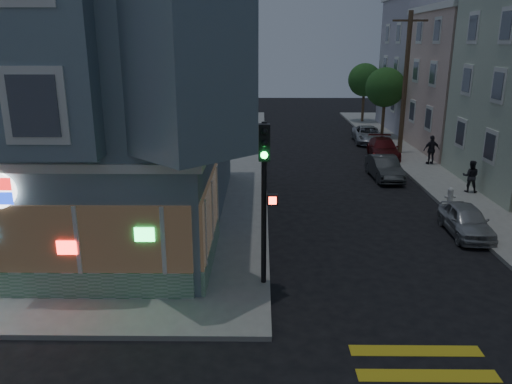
{
  "coord_description": "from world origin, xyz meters",
  "views": [
    {
      "loc": [
        2.72,
        -8.94,
        7.22
      ],
      "look_at": [
        2.55,
        6.67,
        2.54
      ],
      "focal_mm": 35.0,
      "sensor_mm": 36.0,
      "label": 1
    }
  ],
  "objects_px": {
    "parked_car_d": "(368,135)",
    "utility_pole": "(405,82)",
    "pedestrian_a": "(471,176)",
    "fire_hydrant": "(450,196)",
    "pedestrian_b": "(432,150)",
    "parked_car_c": "(383,149)",
    "traffic_signal": "(265,178)",
    "parked_car_a": "(466,220)",
    "street_tree_far": "(365,80)",
    "parked_car_b": "(384,168)",
    "street_tree_near": "(385,87)"
  },
  "relations": [
    {
      "from": "parked_car_d",
      "to": "utility_pole",
      "type": "bearing_deg",
      "value": -69.56
    },
    {
      "from": "utility_pole",
      "to": "parked_car_d",
      "type": "xyz_separation_m",
      "value": [
        -1.3,
        4.15,
        -4.19
      ]
    },
    {
      "from": "pedestrian_a",
      "to": "fire_hydrant",
      "type": "bearing_deg",
      "value": 71.12
    },
    {
      "from": "pedestrian_b",
      "to": "pedestrian_a",
      "type": "bearing_deg",
      "value": 79.84
    },
    {
      "from": "parked_car_c",
      "to": "pedestrian_a",
      "type": "bearing_deg",
      "value": -68.62
    },
    {
      "from": "pedestrian_b",
      "to": "traffic_signal",
      "type": "bearing_deg",
      "value": 47.1
    },
    {
      "from": "traffic_signal",
      "to": "utility_pole",
      "type": "bearing_deg",
      "value": 62.07
    },
    {
      "from": "parked_car_a",
      "to": "traffic_signal",
      "type": "distance_m",
      "value": 9.54
    },
    {
      "from": "pedestrian_a",
      "to": "traffic_signal",
      "type": "xyz_separation_m",
      "value": [
        -10.18,
        -9.93,
        2.55
      ]
    },
    {
      "from": "street_tree_far",
      "to": "parked_car_a",
      "type": "bearing_deg",
      "value": -93.0
    },
    {
      "from": "pedestrian_b",
      "to": "fire_hydrant",
      "type": "xyz_separation_m",
      "value": [
        -1.7,
        -7.96,
        -0.45
      ]
    },
    {
      "from": "utility_pole",
      "to": "pedestrian_a",
      "type": "height_order",
      "value": "utility_pole"
    },
    {
      "from": "pedestrian_a",
      "to": "parked_car_b",
      "type": "relative_size",
      "value": 0.41
    },
    {
      "from": "street_tree_far",
      "to": "parked_car_d",
      "type": "height_order",
      "value": "street_tree_far"
    },
    {
      "from": "utility_pole",
      "to": "pedestrian_b",
      "type": "distance_m",
      "value": 5.11
    },
    {
      "from": "street_tree_far",
      "to": "pedestrian_a",
      "type": "bearing_deg",
      "value": -88.02
    },
    {
      "from": "street_tree_near",
      "to": "pedestrian_a",
      "type": "distance_m",
      "value": 15.51
    },
    {
      "from": "parked_car_c",
      "to": "fire_hydrant",
      "type": "distance_m",
      "value": 10.23
    },
    {
      "from": "parked_car_d",
      "to": "pedestrian_b",
      "type": "bearing_deg",
      "value": -69.78
    },
    {
      "from": "street_tree_far",
      "to": "parked_car_b",
      "type": "distance_m",
      "value": 20.7
    },
    {
      "from": "parked_car_a",
      "to": "street_tree_near",
      "type": "bearing_deg",
      "value": 88.15
    },
    {
      "from": "utility_pole",
      "to": "parked_car_c",
      "type": "height_order",
      "value": "utility_pole"
    },
    {
      "from": "street_tree_near",
      "to": "fire_hydrant",
      "type": "relative_size",
      "value": 6.56
    },
    {
      "from": "street_tree_far",
      "to": "parked_car_b",
      "type": "height_order",
      "value": "street_tree_far"
    },
    {
      "from": "utility_pole",
      "to": "pedestrian_a",
      "type": "relative_size",
      "value": 5.68
    },
    {
      "from": "utility_pole",
      "to": "parked_car_b",
      "type": "xyz_separation_m",
      "value": [
        -2.51,
        -6.25,
        -4.17
      ]
    },
    {
      "from": "parked_car_c",
      "to": "parked_car_a",
      "type": "bearing_deg",
      "value": -84.52
    },
    {
      "from": "street_tree_far",
      "to": "parked_car_c",
      "type": "bearing_deg",
      "value": -95.9
    },
    {
      "from": "street_tree_far",
      "to": "traffic_signal",
      "type": "bearing_deg",
      "value": -105.81
    },
    {
      "from": "parked_car_c",
      "to": "fire_hydrant",
      "type": "xyz_separation_m",
      "value": [
        0.66,
        -10.2,
        -0.06
      ]
    },
    {
      "from": "street_tree_near",
      "to": "pedestrian_b",
      "type": "distance_m",
      "value": 9.77
    },
    {
      "from": "pedestrian_b",
      "to": "parked_car_d",
      "type": "xyz_separation_m",
      "value": [
        -2.3,
        7.44,
        -0.41
      ]
    },
    {
      "from": "utility_pole",
      "to": "parked_car_b",
      "type": "height_order",
      "value": "utility_pole"
    },
    {
      "from": "parked_car_a",
      "to": "traffic_signal",
      "type": "xyz_separation_m",
      "value": [
        -7.88,
        -4.53,
        2.9
      ]
    },
    {
      "from": "utility_pole",
      "to": "traffic_signal",
      "type": "distance_m",
      "value": 21.25
    },
    {
      "from": "street_tree_near",
      "to": "street_tree_far",
      "type": "distance_m",
      "value": 8.0
    },
    {
      "from": "street_tree_far",
      "to": "parked_car_d",
      "type": "distance_m",
      "value": 10.51
    },
    {
      "from": "traffic_signal",
      "to": "pedestrian_a",
      "type": "bearing_deg",
      "value": 42.0
    },
    {
      "from": "utility_pole",
      "to": "street_tree_far",
      "type": "height_order",
      "value": "utility_pole"
    },
    {
      "from": "pedestrian_a",
      "to": "fire_hydrant",
      "type": "relative_size",
      "value": 1.96
    },
    {
      "from": "utility_pole",
      "to": "traffic_signal",
      "type": "relative_size",
      "value": 1.82
    },
    {
      "from": "utility_pole",
      "to": "parked_car_c",
      "type": "bearing_deg",
      "value": -142.23
    },
    {
      "from": "parked_car_b",
      "to": "traffic_signal",
      "type": "bearing_deg",
      "value": -119.1
    },
    {
      "from": "pedestrian_b",
      "to": "parked_car_b",
      "type": "height_order",
      "value": "pedestrian_b"
    },
    {
      "from": "parked_car_b",
      "to": "parked_car_c",
      "type": "xyz_separation_m",
      "value": [
        1.15,
        5.2,
        0.0
      ]
    },
    {
      "from": "parked_car_b",
      "to": "pedestrian_a",
      "type": "bearing_deg",
      "value": -41.71
    },
    {
      "from": "street_tree_near",
      "to": "parked_car_a",
      "type": "height_order",
      "value": "street_tree_near"
    },
    {
      "from": "street_tree_near",
      "to": "parked_car_b",
      "type": "relative_size",
      "value": 1.39
    },
    {
      "from": "parked_car_b",
      "to": "traffic_signal",
      "type": "xyz_separation_m",
      "value": [
        -6.67,
        -12.87,
        2.87
      ]
    },
    {
      "from": "parked_car_a",
      "to": "fire_hydrant",
      "type": "height_order",
      "value": "parked_car_a"
    }
  ]
}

